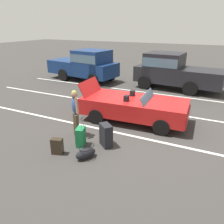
{
  "coord_description": "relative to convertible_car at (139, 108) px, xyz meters",
  "views": [
    {
      "loc": [
        2.86,
        -7.88,
        3.67
      ],
      "look_at": [
        -0.38,
        -1.22,
        0.75
      ],
      "focal_mm": 35.78,
      "sensor_mm": 36.0,
      "label": 1
    }
  ],
  "objects": [
    {
      "name": "parked_pickup_truck_far",
      "position": [
        0.05,
        5.62,
        0.51
      ],
      "size": [
        5.13,
        2.34,
        2.1
      ],
      "rotation": [
        0.0,
        0.0,
        3.07
      ],
      "color": "black",
      "rests_on": "ground_plane"
    },
    {
      "name": "suitcase_large_black",
      "position": [
        -0.29,
        -2.27,
        -0.22
      ],
      "size": [
        0.55,
        0.52,
        0.74
      ],
      "rotation": [
        0.0,
        0.0,
        0.88
      ],
      "color": "black",
      "rests_on": "ground_plane"
    },
    {
      "name": "suitcase_medium_bright",
      "position": [
        -1.02,
        -2.62,
        -0.28
      ],
      "size": [
        0.36,
        0.45,
        0.97
      ],
      "rotation": [
        0.0,
        0.0,
        3.45
      ],
      "color": "#19723F",
      "rests_on": "ground_plane"
    },
    {
      "name": "ground_plane",
      "position": [
        -0.2,
        -0.01,
        -0.59
      ],
      "size": [
        80.0,
        80.0,
        0.0
      ],
      "primitive_type": "plane",
      "color": "#383533"
    },
    {
      "name": "traveler_person",
      "position": [
        -1.54,
        -2.09,
        0.34
      ],
      "size": [
        0.53,
        0.45,
        1.65
      ],
      "rotation": [
        0.0,
        0.0,
        0.9
      ],
      "color": "#4C3F2D",
      "rests_on": "ground_plane"
    },
    {
      "name": "suitcase_small_carryon",
      "position": [
        -1.39,
        -3.35,
        -0.34
      ],
      "size": [
        0.38,
        0.29,
        0.5
      ],
      "rotation": [
        0.0,
        0.0,
        5.01
      ],
      "color": "#2D2319",
      "rests_on": "ground_plane"
    },
    {
      "name": "lot_line_near",
      "position": [
        -0.2,
        -1.29,
        -0.59
      ],
      "size": [
        18.0,
        0.12,
        0.01
      ],
      "primitive_type": "cube",
      "color": "silver",
      "rests_on": "ground_plane"
    },
    {
      "name": "duffel_bag",
      "position": [
        -0.49,
        -3.18,
        -0.43
      ],
      "size": [
        0.56,
        0.71,
        0.34
      ],
      "rotation": [
        0.0,
        0.0,
        4.23
      ],
      "color": "black",
      "rests_on": "ground_plane"
    },
    {
      "name": "lot_line_far",
      "position": [
        -0.2,
        4.11,
        -0.59
      ],
      "size": [
        18.0,
        0.12,
        0.01
      ],
      "primitive_type": "cube",
      "color": "silver",
      "rests_on": "ground_plane"
    },
    {
      "name": "convertible_car",
      "position": [
        0.0,
        0.0,
        0.0
      ],
      "size": [
        4.28,
        2.02,
        1.51
      ],
      "rotation": [
        0.0,
        0.0,
        0.06
      ],
      "color": "red",
      "rests_on": "ground_plane"
    },
    {
      "name": "parked_pickup_truck_near",
      "position": [
        -5.57,
        5.1,
        0.51
      ],
      "size": [
        5.23,
        2.65,
        2.1
      ],
      "rotation": [
        0.0,
        0.0,
        -0.15
      ],
      "color": "navy",
      "rests_on": "ground_plane"
    },
    {
      "name": "lot_line_mid",
      "position": [
        -0.2,
        1.41,
        -0.59
      ],
      "size": [
        18.0,
        0.12,
        0.01
      ],
      "primitive_type": "cube",
      "color": "silver",
      "rests_on": "ground_plane"
    }
  ]
}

